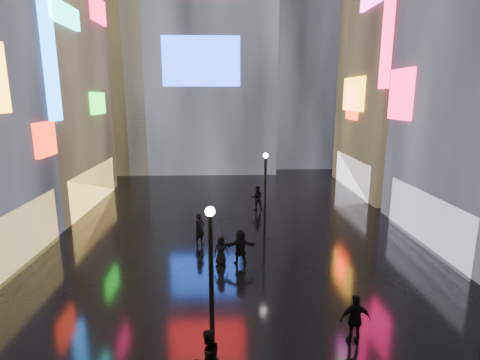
{
  "coord_description": "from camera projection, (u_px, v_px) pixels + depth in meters",
  "views": [
    {
      "loc": [
        -0.62,
        -3.36,
        8.42
      ],
      "look_at": [
        0.0,
        12.0,
        5.0
      ],
      "focal_mm": 28.0,
      "sensor_mm": 36.0,
      "label": 1
    }
  ],
  "objects": [
    {
      "name": "lamp_far",
      "position": [
        265.0,
        190.0,
        22.4
      ],
      "size": [
        0.3,
        0.3,
        5.2
      ],
      "color": "black",
      "rests_on": "ground"
    },
    {
      "name": "pedestrian_7",
      "position": [
        257.0,
        198.0,
        28.41
      ],
      "size": [
        0.92,
        0.72,
        1.86
      ],
      "primitive_type": "imported",
      "rotation": [
        0.0,
        0.0,
        3.16
      ],
      "color": "black",
      "rests_on": "ground"
    },
    {
      "name": "pedestrian_3",
      "position": [
        355.0,
        319.0,
        12.91
      ],
      "size": [
        1.08,
        0.47,
        1.83
      ],
      "primitive_type": "imported",
      "rotation": [
        0.0,
        0.0,
        3.16
      ],
      "color": "black",
      "rests_on": "ground"
    },
    {
      "name": "ground",
      "position": [
        235.0,
        228.0,
        24.64
      ],
      "size": [
        140.0,
        140.0,
        0.0
      ],
      "primitive_type": "plane",
      "color": "black",
      "rests_on": "ground"
    },
    {
      "name": "pedestrian_4",
      "position": [
        221.0,
        250.0,
        19.09
      ],
      "size": [
        0.86,
        0.69,
        1.54
      ],
      "primitive_type": "imported",
      "rotation": [
        0.0,
        0.0,
        0.29
      ],
      "color": "black",
      "rests_on": "ground"
    },
    {
      "name": "tower_flank_right",
      "position": [
        301.0,
        27.0,
        46.66
      ],
      "size": [
        12.0,
        12.0,
        34.0
      ],
      "primitive_type": "cube",
      "color": "black",
      "rests_on": "ground"
    },
    {
      "name": "pedestrian_5",
      "position": [
        240.0,
        247.0,
        19.11
      ],
      "size": [
        1.74,
        0.64,
        1.84
      ],
      "primitive_type": "imported",
      "rotation": [
        0.0,
        0.0,
        3.2
      ],
      "color": "black",
      "rests_on": "ground"
    },
    {
      "name": "tower_flank_left",
      "position": [
        107.0,
        56.0,
        42.72
      ],
      "size": [
        10.0,
        10.0,
        26.0
      ],
      "primitive_type": "cube",
      "color": "black",
      "rests_on": "ground"
    },
    {
      "name": "umbrella_2",
      "position": [
        221.0,
        227.0,
        18.81
      ],
      "size": [
        1.26,
        1.25,
        0.95
      ],
      "primitive_type": "imported",
      "rotation": [
        0.0,
        0.0,
        4.48
      ],
      "color": "black",
      "rests_on": "pedestrian_4"
    },
    {
      "name": "pedestrian_1",
      "position": [
        208.0,
        358.0,
        11.01
      ],
      "size": [
        1.09,
        1.02,
        1.79
      ],
      "primitive_type": "imported",
      "rotation": [
        0.0,
        0.0,
        3.65
      ],
      "color": "black",
      "rests_on": "ground"
    },
    {
      "name": "lamp_near",
      "position": [
        211.0,
        276.0,
        11.72
      ],
      "size": [
        0.3,
        0.3,
        5.2
      ],
      "color": "black",
      "rests_on": "ground"
    },
    {
      "name": "building_left_far",
      "position": [
        15.0,
        61.0,
        27.48
      ],
      "size": [
        10.28,
        12.0,
        22.0
      ],
      "color": "black",
      "rests_on": "ground"
    },
    {
      "name": "building_right_far",
      "position": [
        418.0,
        30.0,
        31.98
      ],
      "size": [
        10.28,
        12.0,
        28.0
      ],
      "color": "black",
      "rests_on": "ground"
    },
    {
      "name": "pedestrian_6",
      "position": [
        200.0,
        229.0,
        21.58
      ],
      "size": [
        0.81,
        0.8,
        1.89
      ],
      "primitive_type": "imported",
      "rotation": [
        0.0,
        0.0,
        0.75
      ],
      "color": "black",
      "rests_on": "ground"
    }
  ]
}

